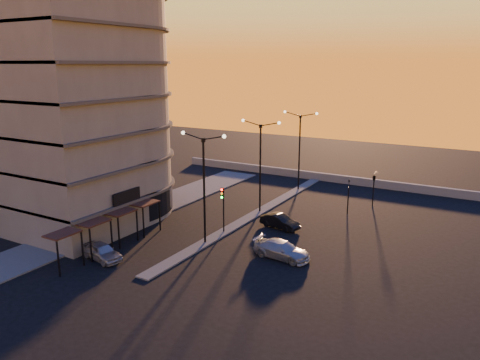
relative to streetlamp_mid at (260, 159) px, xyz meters
The scene contains 14 objects.
ground 11.46m from the streetlamp_mid, 90.00° to the right, with size 120.00×120.00×0.00m, color black.
sidewalk_west 13.30m from the streetlamp_mid, 150.26° to the right, with size 5.00×40.00×0.12m, color #4E4E4C.
median 5.53m from the streetlamp_mid, 90.00° to the left, with size 1.20×36.00×0.12m, color #4E4E4C.
parapet 16.91m from the streetlamp_mid, 82.87° to the left, with size 44.00×0.50×1.00m, color slate.
building 18.31m from the streetlamp_mid, 144.54° to the right, with size 14.35×17.08×25.00m.
streetlamp_near 10.00m from the streetlamp_mid, 90.00° to the right, with size 4.32×0.32×9.51m.
streetlamp_mid is the anchor object (origin of this frame).
streetlamp_far 10.00m from the streetlamp_mid, 90.00° to the left, with size 4.32×0.32×9.51m.
traffic_light_main 7.62m from the streetlamp_mid, 90.00° to the right, with size 0.28×0.44×4.25m.
signal_east_a 9.67m from the streetlamp_mid, 26.57° to the left, with size 0.13×0.16×3.60m.
signal_east_b 12.67m from the streetlamp_mid, 40.10° to the left, with size 0.42×1.99×3.60m.
car_hatchback 18.28m from the streetlamp_mid, 106.68° to the right, with size 1.58×3.94×1.34m, color #A2A3AA.
car_sedan 7.11m from the streetlamp_mid, 40.75° to the right, with size 1.36×3.89×1.28m, color black.
car_wagon 12.79m from the streetlamp_mid, 53.85° to the right, with size 1.90×4.67×1.36m, color #A2A5A9.
Camera 1 is at (21.36, -30.86, 14.90)m, focal length 35.00 mm.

